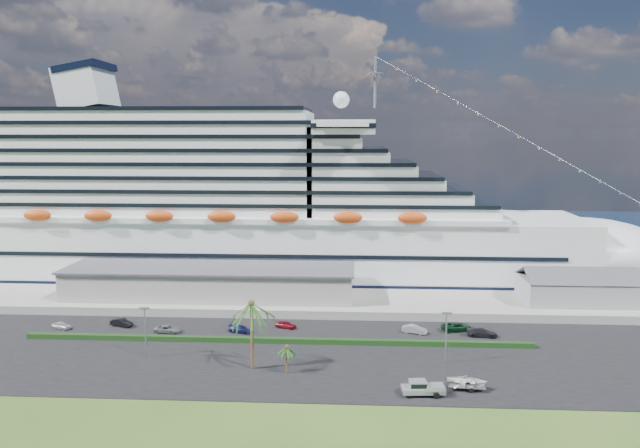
# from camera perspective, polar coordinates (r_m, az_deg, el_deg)

# --- Properties ---
(ground) EXTENTS (420.00, 420.00, 0.00)m
(ground) POSITION_cam_1_polar(r_m,az_deg,el_deg) (94.30, -0.42, -14.14)
(ground) COLOR #37531B
(ground) RESTS_ON ground
(asphalt_lot) EXTENTS (140.00, 38.00, 0.12)m
(asphalt_lot) POSITION_cam_1_polar(r_m,az_deg,el_deg) (104.51, -0.01, -11.82)
(asphalt_lot) COLOR black
(asphalt_lot) RESTS_ON ground
(wharf) EXTENTS (240.00, 20.00, 1.80)m
(wharf) POSITION_cam_1_polar(r_m,az_deg,el_deg) (131.87, 0.73, -7.16)
(wharf) COLOR gray
(wharf) RESTS_ON ground
(water) EXTENTS (420.00, 160.00, 0.02)m
(water) POSITION_cam_1_polar(r_m,az_deg,el_deg) (220.04, 1.80, -1.17)
(water) COLOR #0B1E32
(water) RESTS_ON ground
(cruise_ship) EXTENTS (191.00, 38.00, 54.00)m
(cruise_ship) POSITION_cam_1_polar(r_m,az_deg,el_deg) (154.66, -6.85, 1.03)
(cruise_ship) COLOR silver
(cruise_ship) RESTS_ON ground
(terminal_building) EXTENTS (61.00, 15.00, 6.30)m
(terminal_building) POSITION_cam_1_polar(r_m,az_deg,el_deg) (134.28, -10.03, -5.20)
(terminal_building) COLOR gray
(terminal_building) RESTS_ON wharf
(port_shed) EXTENTS (24.00, 12.31, 7.37)m
(port_shed) POSITION_cam_1_polar(r_m,az_deg,el_deg) (138.80, 22.82, -5.55)
(port_shed) COLOR gray
(port_shed) RESTS_ON wharf
(hedge) EXTENTS (88.00, 1.10, 0.90)m
(hedge) POSITION_cam_1_polar(r_m,az_deg,el_deg) (109.76, -4.10, -10.57)
(hedge) COLOR black
(hedge) RESTS_ON asphalt_lot
(lamp_post_left) EXTENTS (1.60, 0.35, 8.27)m
(lamp_post_left) POSITION_cam_1_polar(r_m,az_deg,el_deg) (105.35, -15.69, -8.94)
(lamp_post_left) COLOR gray
(lamp_post_left) RESTS_ON asphalt_lot
(lamp_post_right) EXTENTS (1.60, 0.35, 8.27)m
(lamp_post_right) POSITION_cam_1_polar(r_m,az_deg,el_deg) (100.82, 11.47, -9.58)
(lamp_post_right) COLOR gray
(lamp_post_right) RESTS_ON asphalt_lot
(palm_tall) EXTENTS (8.82, 8.82, 11.13)m
(palm_tall) POSITION_cam_1_polar(r_m,az_deg,el_deg) (96.14, -6.28, -7.94)
(palm_tall) COLOR #47301E
(palm_tall) RESTS_ON ground
(palm_short) EXTENTS (3.53, 3.53, 4.56)m
(palm_short) POSITION_cam_1_polar(r_m,az_deg,el_deg) (95.68, -3.06, -11.46)
(palm_short) COLOR #47301E
(palm_short) RESTS_ON ground
(parked_car_0) EXTENTS (4.09, 2.69, 1.29)m
(parked_car_0) POSITION_cam_1_polar(r_m,az_deg,el_deg) (126.36, -22.56, -8.56)
(parked_car_0) COLOR #BABABC
(parked_car_0) RESTS_ON asphalt_lot
(parked_car_1) EXTENTS (4.69, 2.98, 1.46)m
(parked_car_1) POSITION_cam_1_polar(r_m,az_deg,el_deg) (124.09, -17.67, -8.58)
(parked_car_1) COLOR black
(parked_car_1) RESTS_ON asphalt_lot
(parked_car_2) EXTENTS (4.94, 2.65, 1.32)m
(parked_car_2) POSITION_cam_1_polar(r_m,az_deg,el_deg) (118.04, -13.74, -9.32)
(parked_car_2) COLOR gray
(parked_car_2) RESTS_ON asphalt_lot
(parked_car_3) EXTENTS (4.87, 3.11, 1.31)m
(parked_car_3) POSITION_cam_1_polar(r_m,az_deg,el_deg) (115.69, -7.27, -9.51)
(parked_car_3) COLOR #161C4F
(parked_car_3) RESTS_ON asphalt_lot
(parked_car_4) EXTENTS (4.31, 2.97, 1.36)m
(parked_car_4) POSITION_cam_1_polar(r_m,az_deg,el_deg) (117.49, -3.14, -9.16)
(parked_car_4) COLOR maroon
(parked_car_4) RESTS_ON asphalt_lot
(parked_car_5) EXTENTS (4.75, 3.04, 1.48)m
(parked_car_5) POSITION_cam_1_polar(r_m,az_deg,el_deg) (115.67, 8.64, -9.50)
(parked_car_5) COLOR #94989B
(parked_car_5) RESTS_ON asphalt_lot
(parked_car_6) EXTENTS (6.11, 3.93, 1.57)m
(parked_car_6) POSITION_cam_1_polar(r_m,az_deg,el_deg) (118.42, 12.39, -9.16)
(parked_car_6) COLOR black
(parked_car_6) RESTS_ON asphalt_lot
(parked_car_7) EXTENTS (5.64, 3.07, 1.55)m
(parked_car_7) POSITION_cam_1_polar(r_m,az_deg,el_deg) (116.22, 14.59, -9.57)
(parked_car_7) COLOR #222127
(parked_car_7) RESTS_ON asphalt_lot
(pickup_truck) EXTENTS (6.08, 2.66, 2.09)m
(pickup_truck) POSITION_cam_1_polar(r_m,az_deg,el_deg) (89.92, 9.33, -14.53)
(pickup_truck) COLOR black
(pickup_truck) RESTS_ON asphalt_lot
(boat_trailer) EXTENTS (6.57, 4.54, 1.85)m
(boat_trailer) POSITION_cam_1_polar(r_m,az_deg,el_deg) (92.80, 13.29, -13.85)
(boat_trailer) COLOR gray
(boat_trailer) RESTS_ON asphalt_lot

